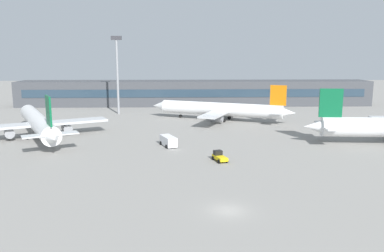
% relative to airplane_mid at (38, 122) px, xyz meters
% --- Properties ---
extents(ground_plane, '(400.00, 400.00, 0.00)m').
position_rel_airplane_mid_xyz_m(ground_plane, '(37.96, -4.38, -3.31)').
color(ground_plane, gray).
extents(terminal_building, '(127.79, 12.13, 9.00)m').
position_rel_airplane_mid_xyz_m(terminal_building, '(37.96, 55.04, 1.19)').
color(terminal_building, '#3F4247').
rests_on(terminal_building, ground_plane).
extents(airplane_mid, '(29.38, 40.59, 10.87)m').
position_rel_airplane_mid_xyz_m(airplane_mid, '(0.00, 0.00, 0.00)').
color(airplane_mid, silver).
rests_on(airplane_mid, ground_plane).
extents(airplane_far, '(39.84, 28.69, 10.44)m').
position_rel_airplane_mid_xyz_m(airplane_far, '(43.59, 20.75, -0.13)').
color(airplane_far, white).
rests_on(airplane_far, ground_plane).
extents(baggage_tug_yellow, '(2.74, 3.89, 1.75)m').
position_rel_airplane_mid_xyz_m(baggage_tug_yellow, '(39.19, -22.25, -2.52)').
color(baggage_tug_yellow, yellow).
rests_on(baggage_tug_yellow, ground_plane).
extents(service_van_white, '(3.78, 5.57, 2.08)m').
position_rel_airplane_mid_xyz_m(service_van_white, '(29.94, -10.70, -2.20)').
color(service_van_white, white).
rests_on(service_van_white, ground_plane).
extents(floodlight_tower_west, '(3.20, 0.80, 24.05)m').
position_rel_airplane_mid_xyz_m(floodlight_tower_west, '(13.08, 34.14, 10.70)').
color(floodlight_tower_west, gray).
rests_on(floodlight_tower_west, ground_plane).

